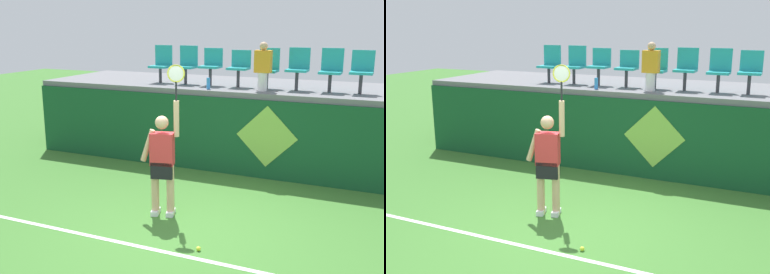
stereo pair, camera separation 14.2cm
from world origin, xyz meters
The scene contains 17 objects.
ground_plane centered at (0.00, 0.00, 0.00)m, with size 40.00×40.00×0.00m, color #3D752D.
court_back_wall centered at (0.00, 3.00, 0.82)m, with size 10.25×0.20×1.64m, color #144C28.
spectator_platform centered at (0.00, 4.35, 1.70)m, with size 10.25×2.79×0.12m, color slate.
court_baseline_stripe centered at (0.00, -0.76, 0.00)m, with size 9.23×0.08×0.01m, color white.
tennis_player centered at (-0.50, 0.42, 0.96)m, with size 0.74×0.35×2.52m.
tennis_ball centered at (0.54, -0.54, 0.03)m, with size 0.07×0.07×0.07m, color #D1E533.
water_bottle centered at (-0.80, 3.18, 1.88)m, with size 0.08×0.08×0.24m, color #338CE5.
stadium_chair_0 centered at (-2.25, 3.81, 2.23)m, with size 0.44×0.42×0.88m.
stadium_chair_1 centered at (-1.59, 3.80, 2.24)m, with size 0.44×0.42×0.88m.
stadium_chair_2 centered at (-0.98, 3.80, 2.24)m, with size 0.44×0.42×0.83m.
stadium_chair_3 centered at (-0.31, 3.79, 2.22)m, with size 0.44×0.42×0.80m.
stadium_chair_4 centered at (0.33, 3.80, 2.23)m, with size 0.44×0.42×0.86m.
stadium_chair_5 centered at (0.97, 3.80, 2.25)m, with size 0.44×0.42×0.88m.
stadium_chair_6 centered at (1.65, 3.80, 2.25)m, with size 0.44×0.42×0.89m.
stadium_chair_7 centered at (2.24, 3.80, 2.25)m, with size 0.44×0.42×0.86m.
spectator_0 centered at (0.33, 3.39, 2.27)m, with size 0.34×0.20×1.01m.
wall_signage_mount centered at (0.59, 2.90, 0.00)m, with size 1.27×0.01×1.54m.
Camera 2 is at (3.00, -6.01, 3.14)m, focal length 43.47 mm.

